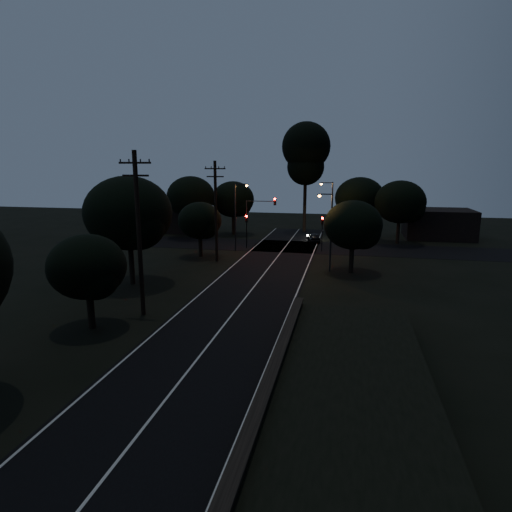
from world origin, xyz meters
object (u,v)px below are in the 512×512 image
at_px(signal_left, 247,225).
at_px(streetlight_c, 329,227).
at_px(signal_mast, 260,213).
at_px(streetlight_a, 237,212).
at_px(car, 314,237).
at_px(tall_pine, 306,153).
at_px(signal_right, 322,227).
at_px(streetlight_b, 330,209).
at_px(utility_pole_mid, 139,232).
at_px(utility_pole_far, 216,210).

distance_m(signal_left, streetlight_c, 14.52).
relative_size(signal_mast, streetlight_c, 0.83).
xyz_separation_m(signal_left, streetlight_a, (-0.71, -1.99, 1.80)).
relative_size(signal_mast, car, 1.77).
bearing_deg(tall_pine, signal_left, -110.46).
xyz_separation_m(signal_right, streetlight_b, (0.71, 4.01, 1.80)).
xyz_separation_m(utility_pole_mid, signal_left, (1.40, 24.99, -2.90)).
relative_size(utility_pole_mid, streetlight_b, 1.38).
bearing_deg(signal_mast, car, 44.50).
height_order(streetlight_a, streetlight_b, same).
bearing_deg(car, signal_right, 90.27).
bearing_deg(signal_left, signal_mast, 0.13).
bearing_deg(utility_pole_far, signal_left, 80.06).
relative_size(streetlight_a, streetlight_b, 1.00).
xyz_separation_m(signal_left, streetlight_b, (9.91, 4.01, 1.80)).
distance_m(streetlight_a, streetlight_b, 12.19).
bearing_deg(utility_pole_mid, tall_pine, 80.07).
relative_size(signal_left, car, 1.16).
xyz_separation_m(utility_pole_mid, streetlight_b, (11.31, 29.00, -1.10)).
bearing_deg(streetlight_a, signal_left, 70.41).
distance_m(signal_left, streetlight_a, 2.77).
distance_m(signal_left, car, 10.10).
height_order(tall_pine, car, tall_pine).
bearing_deg(utility_pole_far, signal_right, 37.00).
distance_m(utility_pole_mid, streetlight_a, 23.04).
height_order(utility_pole_mid, streetlight_c, utility_pole_mid).
bearing_deg(tall_pine, signal_mast, -104.62).
relative_size(utility_pole_mid, utility_pole_far, 1.05).
height_order(utility_pole_mid, streetlight_a, utility_pole_mid).
relative_size(streetlight_b, streetlight_c, 1.07).
height_order(signal_right, streetlight_b, streetlight_b).
distance_m(streetlight_a, car, 12.36).
xyz_separation_m(utility_pole_far, streetlight_b, (11.31, 12.00, -0.85)).
bearing_deg(utility_pole_mid, streetlight_c, 51.74).
height_order(tall_pine, streetlight_a, tall_pine).
relative_size(streetlight_a, car, 2.27).
relative_size(signal_right, car, 1.16).
distance_m(tall_pine, signal_left, 18.37).
distance_m(utility_pole_far, tall_pine, 24.86).
distance_m(utility_pole_far, car, 17.45).
bearing_deg(car, utility_pole_mid, 60.63).
height_order(signal_left, streetlight_a, streetlight_a).
distance_m(utility_pole_mid, streetlight_c, 19.15).
height_order(signal_left, streetlight_b, streetlight_b).
relative_size(tall_pine, signal_mast, 2.62).
height_order(signal_mast, streetlight_a, streetlight_a).
bearing_deg(signal_left, streetlight_c, -43.76).
bearing_deg(signal_left, car, 37.63).
bearing_deg(signal_right, streetlight_a, -168.66).
bearing_deg(streetlight_a, signal_mast, 39.77).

